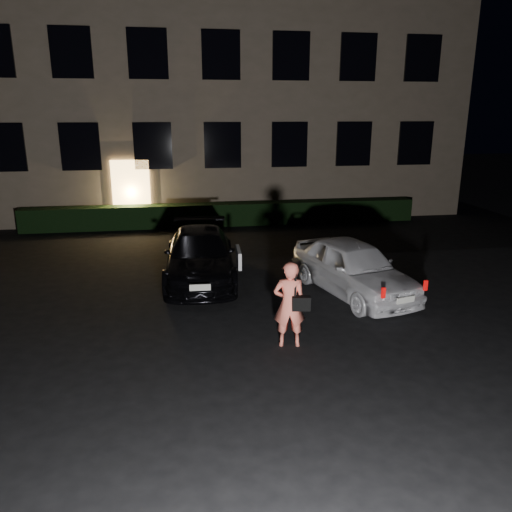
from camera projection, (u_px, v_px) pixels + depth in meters
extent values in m
plane|color=black|center=(279.00, 346.00, 9.39)|extent=(80.00, 80.00, 0.00)
cube|color=#706250|center=(213.00, 70.00, 21.94)|extent=(20.00, 8.00, 12.00)
cube|color=#FFC067|center=(131.00, 193.00, 18.89)|extent=(1.40, 0.10, 2.50)
cube|color=black|center=(4.00, 148.00, 17.76)|extent=(1.40, 0.10, 1.70)
cube|color=black|center=(80.00, 147.00, 18.15)|extent=(1.40, 0.10, 1.70)
cube|color=black|center=(153.00, 146.00, 18.54)|extent=(1.40, 0.10, 1.70)
cube|color=black|center=(223.00, 145.00, 18.93)|extent=(1.40, 0.10, 1.70)
cube|color=black|center=(289.00, 145.00, 19.32)|extent=(1.40, 0.10, 1.70)
cube|color=black|center=(354.00, 144.00, 19.71)|extent=(1.40, 0.10, 1.70)
cube|color=black|center=(415.00, 143.00, 20.10)|extent=(1.40, 0.10, 1.70)
cube|color=black|center=(71.00, 52.00, 17.25)|extent=(1.40, 0.10, 1.70)
cube|color=black|center=(148.00, 54.00, 17.64)|extent=(1.40, 0.10, 1.70)
cube|color=black|center=(221.00, 55.00, 18.03)|extent=(1.40, 0.10, 1.70)
cube|color=black|center=(291.00, 56.00, 18.43)|extent=(1.40, 0.10, 1.70)
cube|color=black|center=(358.00, 57.00, 18.82)|extent=(1.40, 0.10, 1.70)
cube|color=black|center=(423.00, 58.00, 19.21)|extent=(1.40, 0.10, 1.70)
cube|color=black|center=(225.00, 214.00, 19.23)|extent=(15.00, 0.70, 0.85)
imported|color=black|center=(200.00, 255.00, 13.00)|extent=(1.99, 4.45, 1.27)
cube|color=white|center=(239.00, 257.00, 12.29)|extent=(0.12, 0.91, 0.42)
cube|color=silver|center=(200.00, 287.00, 10.86)|extent=(0.46, 0.06, 0.14)
imported|color=white|center=(353.00, 267.00, 11.91)|extent=(2.50, 4.12, 1.31)
cube|color=red|center=(383.00, 293.00, 10.07)|extent=(0.09, 0.07, 0.22)
cube|color=red|center=(426.00, 285.00, 10.50)|extent=(0.09, 0.07, 0.22)
cube|color=silver|center=(406.00, 300.00, 10.30)|extent=(0.43, 0.15, 0.13)
imported|color=#FF7761|center=(289.00, 304.00, 9.19)|extent=(0.65, 0.47, 1.65)
cube|color=black|center=(301.00, 303.00, 9.07)|extent=(0.35, 0.19, 0.26)
cube|color=black|center=(295.00, 283.00, 9.00)|extent=(0.04, 0.06, 0.51)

